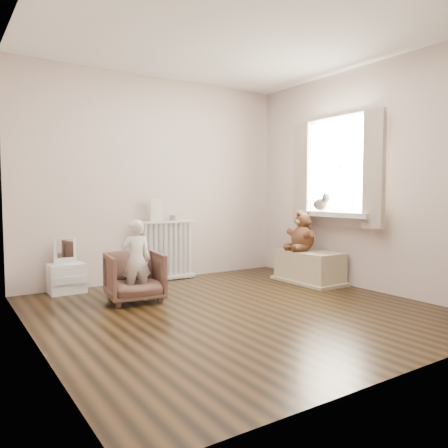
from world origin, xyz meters
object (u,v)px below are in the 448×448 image
radiator (168,250)px  teddy_bear (303,229)px  toy_vanity (67,269)px  armchair (135,277)px  child (136,260)px  toy_bench (309,267)px  plush_cat (321,203)px

radiator → teddy_bear: 1.75m
toy_vanity → armchair: (0.50, -0.78, -0.02)m
toy_vanity → child: (0.50, -0.83, 0.16)m
toy_bench → toy_vanity: bearing=158.3°
toy_vanity → teddy_bear: bearing=-19.9°
toy_bench → teddy_bear: (-0.02, 0.10, 0.47)m
radiator → armchair: 1.13m
teddy_bear → radiator: bearing=146.9°
child → toy_bench: size_ratio=0.99×
toy_vanity → teddy_bear: 2.89m
toy_vanity → toy_bench: 2.92m
toy_bench → armchair: bearing=172.4°
radiator → child: (-0.78, -0.86, 0.05)m
radiator → armchair: radiator is taller
armchair → child: child is taller
toy_vanity → teddy_bear: size_ratio=1.24×
child → teddy_bear: 2.21m
armchair → child: 0.19m
toy_bench → plush_cat: plush_cat is taller
radiator → plush_cat: 2.04m
teddy_bear → plush_cat: bearing=-40.9°
radiator → plush_cat: (1.57, -1.16, 0.61)m
toy_vanity → plush_cat: (2.85, -1.13, 0.72)m
armchair → teddy_bear: 2.24m
toy_vanity → toy_bench: size_ratio=0.72×
toy_bench → teddy_bear: size_ratio=1.71×
armchair → plush_cat: size_ratio=2.06×
armchair → toy_bench: armchair is taller
toy_vanity → plush_cat: 3.15m
toy_bench → child: bearing=173.7°
radiator → armchair: (-0.78, -0.81, -0.13)m
teddy_bear → child: bearing=178.7°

